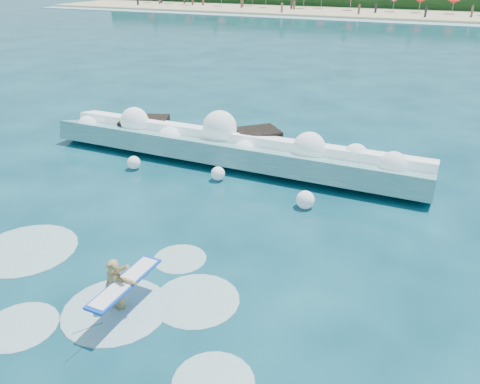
# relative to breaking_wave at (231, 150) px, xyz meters

# --- Properties ---
(ground) EXTENTS (200.00, 200.00, 0.00)m
(ground) POSITION_rel_breaking_wave_xyz_m (1.14, -6.92, -0.49)
(ground) COLOR #07303F
(ground) RESTS_ON ground
(beach) EXTENTS (140.00, 20.00, 0.40)m
(beach) POSITION_rel_breaking_wave_xyz_m (1.14, 71.08, -0.29)
(beach) COLOR tan
(beach) RESTS_ON ground
(wet_band) EXTENTS (140.00, 5.00, 0.08)m
(wet_band) POSITION_rel_breaking_wave_xyz_m (1.14, 60.08, -0.45)
(wet_band) COLOR silver
(wet_band) RESTS_ON ground
(breaking_wave) EXTENTS (16.36, 2.62, 1.41)m
(breaking_wave) POSITION_rel_breaking_wave_xyz_m (0.00, 0.00, 0.00)
(breaking_wave) COLOR teal
(breaking_wave) RESTS_ON ground
(rock_cluster) EXTENTS (8.15, 3.12, 1.26)m
(rock_cluster) POSITION_rel_breaking_wave_xyz_m (-2.40, 0.92, -0.09)
(rock_cluster) COLOR black
(rock_cluster) RESTS_ON ground
(surfer_with_board) EXTENTS (0.88, 2.85, 1.67)m
(surfer_with_board) POSITION_rel_breaking_wave_xyz_m (1.66, -9.86, 0.12)
(surfer_with_board) COLOR #A8844E
(surfer_with_board) RESTS_ON ground
(wave_spray) EXTENTS (14.70, 4.39, 2.02)m
(wave_spray) POSITION_rel_breaking_wave_xyz_m (-0.10, 0.01, 0.49)
(wave_spray) COLOR white
(wave_spray) RESTS_ON ground
(surf_foam) EXTENTS (9.62, 5.59, 0.15)m
(surf_foam) POSITION_rel_breaking_wave_xyz_m (0.38, -9.37, -0.49)
(surf_foam) COLOR silver
(surf_foam) RESTS_ON ground
(beach_umbrellas) EXTENTS (111.10, 6.06, 0.50)m
(beach_umbrellas) POSITION_rel_breaking_wave_xyz_m (1.10, 73.06, 1.76)
(beach_umbrellas) COLOR red
(beach_umbrellas) RESTS_ON ground
(beachgoers) EXTENTS (104.02, 12.67, 1.93)m
(beachgoers) POSITION_rel_breaking_wave_xyz_m (3.96, 68.67, 0.62)
(beachgoers) COLOR #3F332D
(beachgoers) RESTS_ON ground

